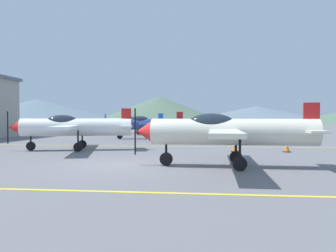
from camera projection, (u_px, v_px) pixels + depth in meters
The scene contains 12 objects.
ground_plane at pixel (115, 165), 13.10m from camera, with size 400.00×400.00×0.00m, color slate.
apron_line_near at pixel (66, 191), 8.48m from camera, with size 80.00×0.16×0.01m, color yellow.
apron_line_far at pixel (152, 146), 21.95m from camera, with size 80.00×0.16×0.01m, color yellow.
airplane_near at pixel (226, 131), 12.68m from camera, with size 6.92×7.98×2.40m.
airplane_mid at pixel (72, 127), 19.25m from camera, with size 7.01×7.96×2.40m.
airplane_far at pixel (146, 124), 29.90m from camera, with size 7.02×7.98×2.40m.
airplane_back at pixel (135, 122), 39.77m from camera, with size 7.02×7.98×2.40m.
traffic_cone_front at pixel (235, 146), 18.36m from camera, with size 0.36×0.36×0.59m.
traffic_cone_side at pixel (287, 147), 18.11m from camera, with size 0.36×0.36×0.59m.
hill_left at pixel (38, 111), 145.71m from camera, with size 76.99×76.99×10.00m, color slate.
hill_centerleft at pixel (159, 109), 165.96m from camera, with size 65.31×65.31×12.48m, color #4C6651.
hill_centerright at pixel (256, 114), 164.51m from camera, with size 74.16×74.16×7.64m, color slate.
Camera 1 is at (3.48, -12.75, 1.83)m, focal length 36.06 mm.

